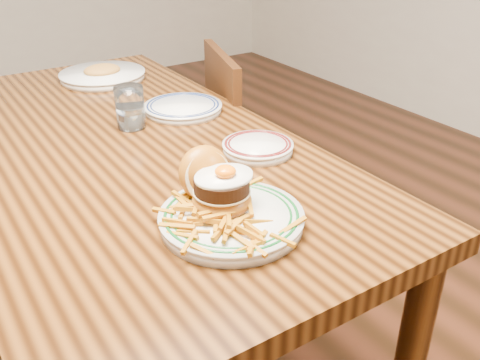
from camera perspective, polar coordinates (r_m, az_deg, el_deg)
floor at (r=1.88m, az=-10.38°, el=-17.37°), size 6.00×6.00×0.00m
table at (r=1.50m, az=-12.51°, el=0.88°), size 0.85×1.60×0.75m
chair_right at (r=2.00m, az=1.38°, el=2.39°), size 0.51×0.51×0.87m
main_plate at (r=1.05m, az=-1.43°, el=-2.76°), size 0.29×0.29×0.14m
side_plate at (r=1.36m, az=1.91°, el=3.59°), size 0.18×0.18×0.03m
rear_plate at (r=1.64m, az=-6.10°, el=7.71°), size 0.24×0.24×0.03m
water_glass at (r=1.53m, az=-11.63°, el=7.36°), size 0.08×0.08×0.12m
far_plate at (r=2.00m, az=-14.45°, el=10.83°), size 0.30×0.30×0.05m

